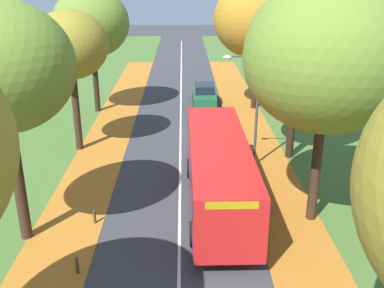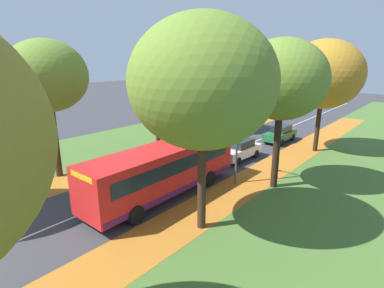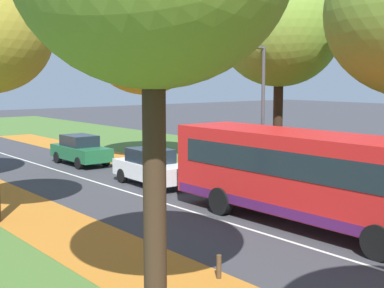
% 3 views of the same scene
% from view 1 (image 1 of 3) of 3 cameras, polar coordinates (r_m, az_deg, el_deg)
% --- Properties ---
extents(grass_verge_left, '(12.00, 90.00, 0.01)m').
position_cam_1_polar(grass_verge_left, '(30.28, -19.16, 1.00)').
color(grass_verge_left, '#476B2D').
rests_on(grass_verge_left, ground).
extents(leaf_litter_left, '(2.80, 60.00, 0.00)m').
position_cam_1_polar(leaf_litter_left, '(23.73, -12.72, -3.91)').
color(leaf_litter_left, '#B26B23').
rests_on(leaf_litter_left, grass_verge_left).
extents(grass_verge_right, '(12.00, 90.00, 0.01)m').
position_cam_1_polar(grass_verge_right, '(30.16, 16.30, 1.26)').
color(grass_verge_right, '#476B2D').
rests_on(grass_verge_right, ground).
extents(leaf_litter_right, '(2.80, 60.00, 0.00)m').
position_cam_1_polar(leaf_litter_right, '(23.66, 9.71, -3.76)').
color(leaf_litter_right, '#B26B23').
rests_on(leaf_litter_right, grass_verge_right).
extents(road_centre_line, '(0.12, 80.00, 0.01)m').
position_cam_1_polar(road_centre_line, '(28.79, -1.47, 1.18)').
color(road_centre_line, silver).
rests_on(road_centre_line, ground).
extents(tree_left_near, '(5.11, 5.11, 9.10)m').
position_cam_1_polar(tree_left_near, '(16.90, -23.11, 8.88)').
color(tree_left_near, '#382619').
rests_on(tree_left_near, ground).
extents(tree_left_mid, '(4.16, 4.16, 7.96)m').
position_cam_1_polar(tree_left_mid, '(25.79, -15.24, 11.96)').
color(tree_left_mid, '#382619').
rests_on(tree_left_mid, ground).
extents(tree_left_far, '(5.31, 5.31, 8.80)m').
position_cam_1_polar(tree_left_far, '(33.16, -12.69, 14.75)').
color(tree_left_far, black).
rests_on(tree_left_far, ground).
extents(tree_right_near, '(6.36, 6.36, 9.75)m').
position_cam_1_polar(tree_right_near, '(17.71, 16.91, 10.50)').
color(tree_right_near, '#382619').
rests_on(tree_right_near, ground).
extents(tree_right_mid, '(5.23, 5.23, 9.05)m').
position_cam_1_polar(tree_right_mid, '(24.27, 13.43, 13.08)').
color(tree_right_mid, black).
rests_on(tree_right_mid, ground).
extents(tree_right_far, '(6.30, 6.30, 9.44)m').
position_cam_1_polar(tree_right_far, '(33.47, 8.36, 15.44)').
color(tree_right_far, black).
rests_on(tree_right_far, ground).
extents(bollard_fourth, '(0.12, 0.12, 0.62)m').
position_cam_1_polar(bollard_fourth, '(16.65, -14.38, -14.74)').
color(bollard_fourth, '#4C3823').
rests_on(bollard_fourth, ground).
extents(bollard_fifth, '(0.12, 0.12, 0.58)m').
position_cam_1_polar(bollard_fifth, '(19.37, -12.26, -9.05)').
color(bollard_fifth, '#4C3823').
rests_on(bollard_fifth, ground).
extents(streetlamp_right, '(1.89, 0.28, 6.00)m').
position_cam_1_polar(streetlamp_right, '(23.29, 7.51, 5.75)').
color(streetlamp_right, '#47474C').
rests_on(streetlamp_right, ground).
extents(bus, '(2.71, 10.41, 2.98)m').
position_cam_1_polar(bus, '(19.79, 3.38, -3.25)').
color(bus, red).
rests_on(bus, ground).
extents(car_white_lead, '(1.93, 4.27, 1.62)m').
position_cam_1_polar(car_white_lead, '(28.13, 1.78, 2.44)').
color(car_white_lead, silver).
rests_on(car_white_lead, ground).
extents(car_green_following, '(1.80, 4.21, 1.62)m').
position_cam_1_polar(car_green_following, '(34.99, 1.57, 6.26)').
color(car_green_following, '#1E6038').
rests_on(car_green_following, ground).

